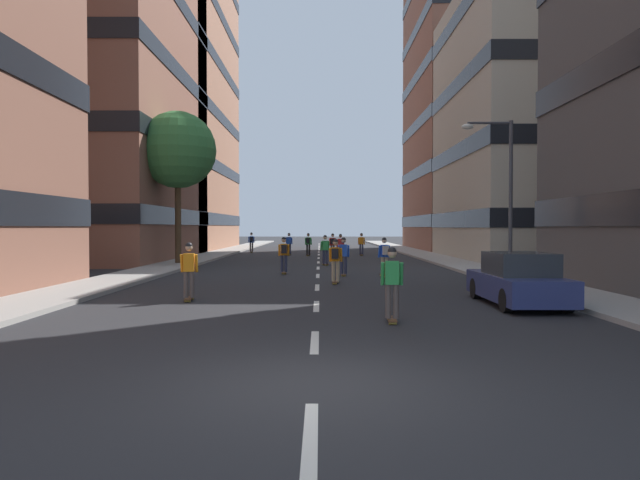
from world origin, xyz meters
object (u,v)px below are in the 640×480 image
at_px(skater_6, 310,243).
at_px(skater_9, 363,243).
at_px(skater_10, 337,258).
at_px(streetlamp_right, 504,181).
at_px(skater_4, 345,254).
at_px(skater_3, 394,281).
at_px(skater_2, 191,268).
at_px(skater_8, 327,249).
at_px(skater_1, 334,244).
at_px(skater_12, 253,241).
at_px(skater_7, 386,254).
at_px(skater_5, 286,253).
at_px(skater_0, 342,245).
at_px(street_tree_near, 179,150).
at_px(parked_car_near, 520,281).
at_px(skater_11, 291,243).

distance_m(skater_6, skater_9, 4.23).
height_order(skater_6, skater_10, same).
bearing_deg(streetlamp_right, skater_4, 158.31).
relative_size(skater_3, skater_9, 1.00).
bearing_deg(skater_6, skater_4, -83.66).
xyz_separation_m(skater_4, skater_10, (-0.47, -3.61, 0.03)).
xyz_separation_m(skater_2, skater_8, (4.29, 15.99, 0.00)).
bearing_deg(skater_1, skater_12, 132.68).
relative_size(skater_1, skater_2, 1.00).
relative_size(skater_4, skater_7, 1.00).
relative_size(skater_3, skater_12, 1.00).
height_order(skater_4, skater_9, same).
bearing_deg(skater_9, skater_3, -92.86).
distance_m(skater_4, skater_5, 3.02).
relative_size(streetlamp_right, skater_6, 3.65).
bearing_deg(skater_12, skater_9, -27.86).
height_order(skater_5, skater_10, same).
relative_size(skater_0, skater_1, 1.00).
distance_m(skater_6, skater_12, 7.51).
xyz_separation_m(streetlamp_right, skater_10, (-6.91, -1.05, -3.12)).
bearing_deg(street_tree_near, parked_car_near, -50.75).
xyz_separation_m(skater_1, skater_4, (0.15, -16.01, -0.03)).
distance_m(skater_2, skater_8, 16.55).
xyz_separation_m(skater_5, skater_11, (-0.76, 18.39, -0.03)).
xyz_separation_m(parked_car_near, skater_12, (-11.67, 33.37, 0.32)).
bearing_deg(street_tree_near, skater_11, 64.24).
bearing_deg(skater_5, skater_7, -18.31).
bearing_deg(skater_1, streetlamp_right, -70.47).
distance_m(parked_car_near, skater_8, 17.81).
xyz_separation_m(skater_11, skater_12, (-3.51, 4.05, 0.03)).
distance_m(skater_1, skater_10, 19.63).
bearing_deg(skater_1, skater_0, -81.42).
height_order(parked_car_near, skater_4, skater_4).
relative_size(skater_3, skater_7, 1.00).
distance_m(street_tree_near, skater_1, 13.94).
xyz_separation_m(skater_5, skater_7, (4.64, -1.54, 0.00)).
distance_m(skater_1, skater_6, 2.70).
bearing_deg(skater_0, skater_4, -91.43).
relative_size(street_tree_near, skater_3, 4.99).
distance_m(skater_0, skater_9, 6.05).
bearing_deg(skater_9, skater_1, -131.69).
bearing_deg(skater_8, skater_5, -108.56).
bearing_deg(skater_1, skater_8, -94.06).
distance_m(skater_8, skater_9, 11.87).
distance_m(street_tree_near, skater_9, 17.20).
bearing_deg(skater_10, skater_4, 82.58).
height_order(skater_9, skater_11, same).
bearing_deg(street_tree_near, skater_1, 43.10).
distance_m(skater_8, skater_11, 12.65).
relative_size(street_tree_near, skater_7, 4.99).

